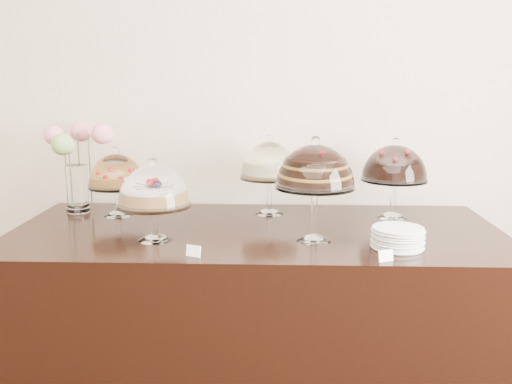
{
  "coord_description": "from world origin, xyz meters",
  "views": [
    {
      "loc": [
        0.37,
        -0.04,
        1.58
      ],
      "look_at": [
        0.27,
        2.4,
        1.08
      ],
      "focal_mm": 40.0,
      "sensor_mm": 36.0,
      "label": 1
    }
  ],
  "objects_px": {
    "cake_stand_cheesecake": "(269,163)",
    "cake_stand_sugar_sponge": "(154,190)",
    "cake_stand_fruit_tart": "(116,174)",
    "plate_stack": "(398,238)",
    "cake_stand_dark_choco": "(395,166)",
    "cake_stand_choco_layer": "(315,170)",
    "flower_vase": "(77,157)",
    "display_counter": "(256,321)"
  },
  "relations": [
    {
      "from": "cake_stand_dark_choco",
      "to": "cake_stand_choco_layer",
      "type": "bearing_deg",
      "value": -134.45
    },
    {
      "from": "display_counter",
      "to": "cake_stand_sugar_sponge",
      "type": "xyz_separation_m",
      "value": [
        -0.42,
        -0.19,
        0.67
      ]
    },
    {
      "from": "cake_stand_cheesecake",
      "to": "cake_stand_sugar_sponge",
      "type": "bearing_deg",
      "value": -134.12
    },
    {
      "from": "cake_stand_cheesecake",
      "to": "cake_stand_dark_choco",
      "type": "distance_m",
      "value": 0.61
    },
    {
      "from": "cake_stand_choco_layer",
      "to": "plate_stack",
      "type": "relative_size",
      "value": 2.12
    },
    {
      "from": "cake_stand_dark_choco",
      "to": "cake_stand_sugar_sponge",
      "type": "bearing_deg",
      "value": -158.17
    },
    {
      "from": "cake_stand_sugar_sponge",
      "to": "flower_vase",
      "type": "bearing_deg",
      "value": 134.66
    },
    {
      "from": "flower_vase",
      "to": "cake_stand_cheesecake",
      "type": "bearing_deg",
      "value": -0.96
    },
    {
      "from": "cake_stand_choco_layer",
      "to": "flower_vase",
      "type": "bearing_deg",
      "value": 157.23
    },
    {
      "from": "cake_stand_dark_choco",
      "to": "plate_stack",
      "type": "height_order",
      "value": "cake_stand_dark_choco"
    },
    {
      "from": "cake_stand_cheesecake",
      "to": "cake_stand_dark_choco",
      "type": "height_order",
      "value": "cake_stand_cheesecake"
    },
    {
      "from": "flower_vase",
      "to": "plate_stack",
      "type": "xyz_separation_m",
      "value": [
        1.5,
        -0.58,
        -0.24
      ]
    },
    {
      "from": "cake_stand_dark_choco",
      "to": "plate_stack",
      "type": "relative_size",
      "value": 1.89
    },
    {
      "from": "cake_stand_sugar_sponge",
      "to": "cake_stand_dark_choco",
      "type": "relative_size",
      "value": 0.91
    },
    {
      "from": "cake_stand_cheesecake",
      "to": "cake_stand_dark_choco",
      "type": "relative_size",
      "value": 1.02
    },
    {
      "from": "cake_stand_sugar_sponge",
      "to": "plate_stack",
      "type": "bearing_deg",
      "value": -4.44
    },
    {
      "from": "cake_stand_cheesecake",
      "to": "flower_vase",
      "type": "xyz_separation_m",
      "value": [
        -0.97,
        0.02,
        0.03
      ]
    },
    {
      "from": "cake_stand_sugar_sponge",
      "to": "cake_stand_cheesecake",
      "type": "relative_size",
      "value": 0.89
    },
    {
      "from": "cake_stand_choco_layer",
      "to": "cake_stand_dark_choco",
      "type": "distance_m",
      "value": 0.58
    },
    {
      "from": "cake_stand_choco_layer",
      "to": "cake_stand_sugar_sponge",
      "type": "bearing_deg",
      "value": -178.73
    },
    {
      "from": "display_counter",
      "to": "cake_stand_fruit_tart",
      "type": "distance_m",
      "value": 0.98
    },
    {
      "from": "cake_stand_sugar_sponge",
      "to": "cake_stand_cheesecake",
      "type": "bearing_deg",
      "value": 45.88
    },
    {
      "from": "plate_stack",
      "to": "display_counter",
      "type": "bearing_deg",
      "value": 154.82
    },
    {
      "from": "plate_stack",
      "to": "cake_stand_dark_choco",
      "type": "bearing_deg",
      "value": 81.26
    },
    {
      "from": "cake_stand_sugar_sponge",
      "to": "cake_stand_fruit_tart",
      "type": "bearing_deg",
      "value": 123.19
    },
    {
      "from": "cake_stand_cheesecake",
      "to": "cake_stand_dark_choco",
      "type": "xyz_separation_m",
      "value": [
        0.6,
        -0.06,
        -0.0
      ]
    },
    {
      "from": "cake_stand_fruit_tart",
      "to": "plate_stack",
      "type": "relative_size",
      "value": 1.66
    },
    {
      "from": "cake_stand_sugar_sponge",
      "to": "display_counter",
      "type": "bearing_deg",
      "value": 24.86
    },
    {
      "from": "flower_vase",
      "to": "cake_stand_sugar_sponge",
      "type": "bearing_deg",
      "value": -45.34
    },
    {
      "from": "cake_stand_sugar_sponge",
      "to": "cake_stand_choco_layer",
      "type": "xyz_separation_m",
      "value": [
        0.67,
        0.01,
        0.09
      ]
    },
    {
      "from": "flower_vase",
      "to": "plate_stack",
      "type": "bearing_deg",
      "value": -21.24
    },
    {
      "from": "cake_stand_cheesecake",
      "to": "cake_stand_fruit_tart",
      "type": "bearing_deg",
      "value": -175.03
    },
    {
      "from": "display_counter",
      "to": "plate_stack",
      "type": "height_order",
      "value": "plate_stack"
    },
    {
      "from": "cake_stand_sugar_sponge",
      "to": "cake_stand_choco_layer",
      "type": "relative_size",
      "value": 0.8
    },
    {
      "from": "cake_stand_fruit_tart",
      "to": "flower_vase",
      "type": "xyz_separation_m",
      "value": [
        -0.22,
        0.08,
        0.07
      ]
    },
    {
      "from": "cake_stand_cheesecake",
      "to": "cake_stand_fruit_tart",
      "type": "height_order",
      "value": "cake_stand_cheesecake"
    },
    {
      "from": "cake_stand_cheesecake",
      "to": "cake_stand_dark_choco",
      "type": "bearing_deg",
      "value": -5.37
    },
    {
      "from": "cake_stand_dark_choco",
      "to": "display_counter",
      "type": "bearing_deg",
      "value": -160.18
    },
    {
      "from": "cake_stand_cheesecake",
      "to": "flower_vase",
      "type": "distance_m",
      "value": 0.97
    },
    {
      "from": "display_counter",
      "to": "cake_stand_dark_choco",
      "type": "bearing_deg",
      "value": 19.82
    },
    {
      "from": "cake_stand_choco_layer",
      "to": "flower_vase",
      "type": "xyz_separation_m",
      "value": [
        -1.17,
        0.49,
        -0.02
      ]
    },
    {
      "from": "cake_stand_sugar_sponge",
      "to": "flower_vase",
      "type": "height_order",
      "value": "flower_vase"
    }
  ]
}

